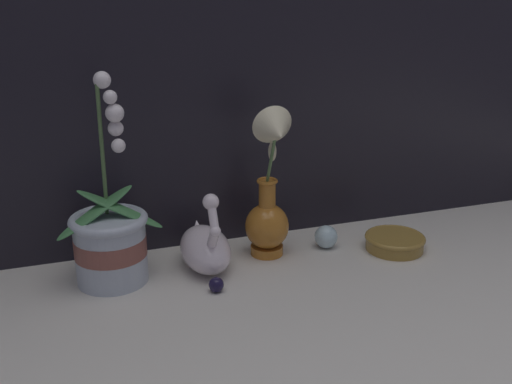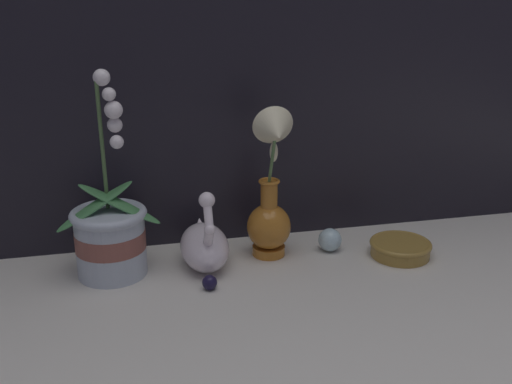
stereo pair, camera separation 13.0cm
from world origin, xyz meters
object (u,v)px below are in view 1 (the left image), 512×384
object	(u,v)px
swan_figurine	(205,246)
amber_dish	(395,241)
glass_sphere	(326,237)
blue_vase	(269,203)
orchid_potted_plant	(110,240)

from	to	relation	value
swan_figurine	amber_dish	bearing A→B (deg)	-6.32
glass_sphere	amber_dish	distance (m)	0.16
swan_figurine	amber_dish	size ratio (longest dim) A/B	1.43
glass_sphere	amber_dish	world-z (taller)	glass_sphere
blue_vase	glass_sphere	distance (m)	0.18
glass_sphere	orchid_potted_plant	bearing A→B (deg)	-179.26
orchid_potted_plant	blue_vase	world-z (taller)	orchid_potted_plant
orchid_potted_plant	amber_dish	xyz separation A→B (m)	(0.65, -0.06, -0.07)
swan_figurine	amber_dish	world-z (taller)	swan_figurine
glass_sphere	blue_vase	bearing A→B (deg)	-179.46
blue_vase	amber_dish	xyz separation A→B (m)	(0.29, -0.06, -0.11)
amber_dish	blue_vase	bearing A→B (deg)	168.34
orchid_potted_plant	swan_figurine	bearing A→B (deg)	-1.76
orchid_potted_plant	amber_dish	bearing A→B (deg)	-4.92
blue_vase	orchid_potted_plant	bearing A→B (deg)	-179.18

